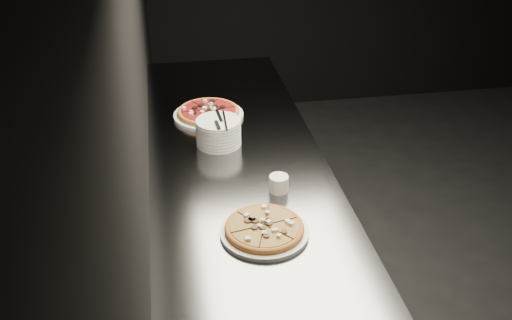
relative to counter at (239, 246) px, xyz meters
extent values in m
cube|color=black|center=(-0.37, 0.00, 0.94)|extent=(0.02, 5.00, 2.80)
cube|color=slate|center=(0.00, 0.00, -0.01)|extent=(0.70, 2.40, 0.90)
cube|color=slate|center=(0.00, 0.00, 0.45)|extent=(0.74, 2.44, 0.02)
cylinder|color=white|center=(0.02, -0.51, 0.47)|extent=(0.31, 0.31, 0.01)
cylinder|color=#CE843D|center=(0.02, -0.51, 0.48)|extent=(0.32, 0.32, 0.01)
torus|color=#CE843D|center=(0.02, -0.51, 0.49)|extent=(0.33, 0.33, 0.02)
cylinder|color=gold|center=(0.02, -0.51, 0.49)|extent=(0.28, 0.28, 0.01)
cylinder|color=white|center=(-0.08, 0.44, 0.47)|extent=(0.34, 0.34, 0.02)
cylinder|color=#CE843D|center=(-0.08, 0.44, 0.48)|extent=(0.32, 0.32, 0.01)
torus|color=#CE843D|center=(-0.08, 0.44, 0.49)|extent=(0.32, 0.32, 0.02)
cylinder|color=maroon|center=(-0.08, 0.44, 0.49)|extent=(0.28, 0.28, 0.01)
cylinder|color=white|center=(-0.06, 0.16, 0.47)|extent=(0.20, 0.20, 0.01)
cylinder|color=white|center=(-0.06, 0.16, 0.48)|extent=(0.20, 0.20, 0.01)
cylinder|color=white|center=(-0.06, 0.16, 0.50)|extent=(0.20, 0.20, 0.01)
cylinder|color=white|center=(-0.06, 0.16, 0.51)|extent=(0.20, 0.20, 0.01)
cylinder|color=white|center=(-0.06, 0.16, 0.53)|extent=(0.20, 0.20, 0.01)
cylinder|color=white|center=(-0.06, 0.16, 0.54)|extent=(0.20, 0.20, 0.01)
cylinder|color=white|center=(-0.06, 0.16, 0.55)|extent=(0.20, 0.20, 0.01)
cylinder|color=white|center=(-0.06, 0.16, 0.57)|extent=(0.20, 0.20, 0.01)
cube|color=silver|center=(-0.05, 0.20, 0.58)|extent=(0.02, 0.13, 0.00)
cube|color=black|center=(-0.07, 0.11, 0.58)|extent=(0.02, 0.08, 0.01)
cube|color=silver|center=(-0.03, 0.15, 0.58)|extent=(0.06, 0.19, 0.00)
cylinder|color=silver|center=(0.13, -0.26, 0.49)|extent=(0.07, 0.07, 0.07)
cylinder|color=black|center=(0.13, -0.26, 0.52)|extent=(0.06, 0.06, 0.01)
camera|label=1|loc=(-0.27, -2.06, 1.67)|focal=40.00mm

